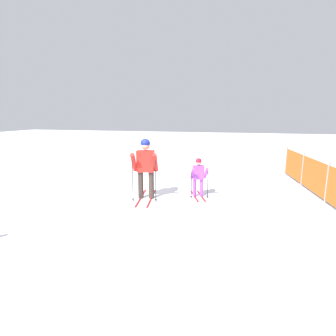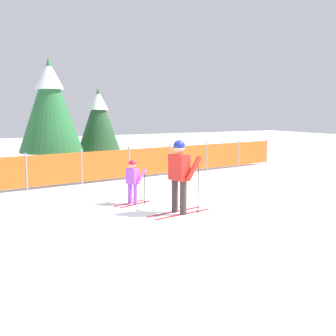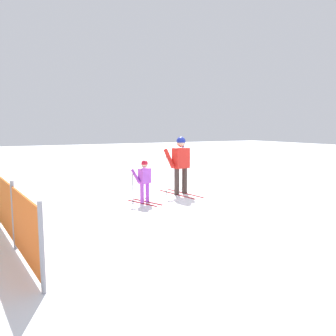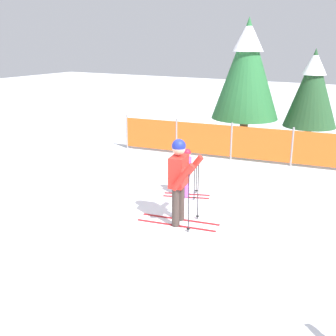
# 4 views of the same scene
# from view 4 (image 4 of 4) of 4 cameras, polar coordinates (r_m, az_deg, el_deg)

# --- Properties ---
(ground_plane) EXTENTS (60.00, 60.00, 0.00)m
(ground_plane) POSITION_cam_4_polar(r_m,az_deg,el_deg) (8.31, 0.99, -8.12)
(ground_plane) COLOR white
(skier_adult) EXTENTS (1.67, 0.79, 1.73)m
(skier_adult) POSITION_cam_4_polar(r_m,az_deg,el_deg) (8.16, 1.58, -0.88)
(skier_adult) COLOR maroon
(skier_adult) RESTS_ON ground_plane
(skier_child) EXTENTS (1.10, 0.63, 1.15)m
(skier_child) POSITION_cam_4_polar(r_m,az_deg,el_deg) (9.72, 2.66, -0.13)
(skier_child) COLOR maroon
(skier_child) RESTS_ON ground_plane
(safety_fence) EXTENTS (12.47, 1.60, 1.14)m
(safety_fence) POSITION_cam_4_polar(r_m,az_deg,el_deg) (12.55, 20.50, 2.30)
(safety_fence) COLOR gray
(safety_fence) RESTS_ON ground_plane
(conifer_far) EXTENTS (2.29, 2.29, 4.25)m
(conifer_far) POSITION_cam_4_polar(r_m,az_deg,el_deg) (14.81, 10.65, 13.26)
(conifer_far) COLOR #4C3823
(conifer_far) RESTS_ON ground_plane
(conifer_near) EXTENTS (1.76, 1.76, 3.27)m
(conifer_near) POSITION_cam_4_polar(r_m,az_deg,el_deg) (14.99, 19.00, 10.35)
(conifer_near) COLOR #4C3823
(conifer_near) RESTS_ON ground_plane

